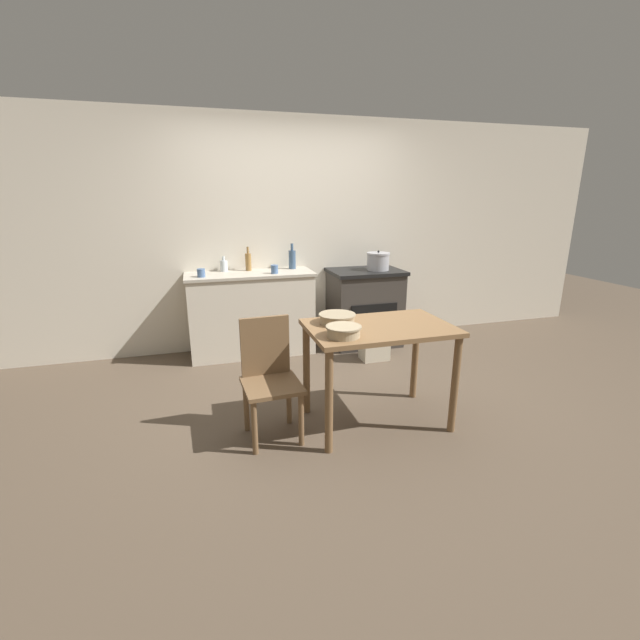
{
  "coord_description": "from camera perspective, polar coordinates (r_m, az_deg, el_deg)",
  "views": [
    {
      "loc": [
        -1.08,
        -3.26,
        1.71
      ],
      "look_at": [
        0.0,
        0.41,
        0.59
      ],
      "focal_mm": 24.0,
      "sensor_mm": 36.0,
      "label": 1
    }
  ],
  "objects": [
    {
      "name": "ground_plane",
      "position": [
        3.84,
        1.75,
        -10.19
      ],
      "size": [
        14.0,
        14.0,
        0.0
      ],
      "primitive_type": "plane",
      "color": "brown"
    },
    {
      "name": "wall_back",
      "position": [
        4.98,
        -3.9,
        11.25
      ],
      "size": [
        8.0,
        0.07,
        2.55
      ],
      "color": "beige",
      "rests_on": "ground_plane"
    },
    {
      "name": "counter_cabinet",
      "position": [
        4.77,
        -9.11,
        0.85
      ],
      "size": [
        1.36,
        0.52,
        0.91
      ],
      "color": "beige",
      "rests_on": "ground_plane"
    },
    {
      "name": "stove",
      "position": [
        5.06,
        5.95,
        1.73
      ],
      "size": [
        0.82,
        0.61,
        0.89
      ],
      "color": "#38332D",
      "rests_on": "ground_plane"
    },
    {
      "name": "work_table",
      "position": [
        3.22,
        7.85,
        -2.82
      ],
      "size": [
        1.06,
        0.69,
        0.79
      ],
      "color": "olive",
      "rests_on": "ground_plane"
    },
    {
      "name": "chair",
      "position": [
        3.13,
        -6.77,
        -7.34
      ],
      "size": [
        0.42,
        0.42,
        0.87
      ],
      "rotation": [
        0.0,
        0.0,
        0.05
      ],
      "color": "brown",
      "rests_on": "ground_plane"
    },
    {
      "name": "flour_sack",
      "position": [
        4.64,
        7.29,
        -3.27
      ],
      "size": [
        0.29,
        0.2,
        0.33
      ],
      "primitive_type": "cube",
      "color": "beige",
      "rests_on": "ground_plane"
    },
    {
      "name": "stock_pot",
      "position": [
        4.96,
        7.75,
        7.77
      ],
      "size": [
        0.26,
        0.26,
        0.22
      ],
      "color": "#A8A8AD",
      "rests_on": "stove"
    },
    {
      "name": "mixing_bowl_large",
      "position": [
        3.21,
        2.3,
        0.3
      ],
      "size": [
        0.28,
        0.28,
        0.07
      ],
      "color": "tan",
      "rests_on": "work_table"
    },
    {
      "name": "mixing_bowl_small",
      "position": [
        2.9,
        3.16,
        -1.42
      ],
      "size": [
        0.24,
        0.24,
        0.08
      ],
      "color": "tan",
      "rests_on": "work_table"
    },
    {
      "name": "bottle_far_left",
      "position": [
        4.8,
        -9.54,
        7.71
      ],
      "size": [
        0.06,
        0.06,
        0.26
      ],
      "color": "olive",
      "rests_on": "counter_cabinet"
    },
    {
      "name": "bottle_left",
      "position": [
        4.87,
        -3.73,
        8.12
      ],
      "size": [
        0.08,
        0.08,
        0.28
      ],
      "color": "#3D5675",
      "rests_on": "counter_cabinet"
    },
    {
      "name": "bottle_mid_left",
      "position": [
        4.8,
        -12.7,
        7.09
      ],
      "size": [
        0.08,
        0.08,
        0.16
      ],
      "color": "silver",
      "rests_on": "counter_cabinet"
    },
    {
      "name": "cup_center_left",
      "position": [
        4.52,
        -15.57,
        6.07
      ],
      "size": [
        0.08,
        0.08,
        0.08
      ],
      "primitive_type": "cylinder",
      "color": "#4C6B99",
      "rests_on": "counter_cabinet"
    },
    {
      "name": "cup_center",
      "position": [
        4.58,
        -6.09,
        6.75
      ],
      "size": [
        0.08,
        0.08,
        0.09
      ],
      "primitive_type": "cylinder",
      "color": "#4C6B99",
      "rests_on": "counter_cabinet"
    }
  ]
}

